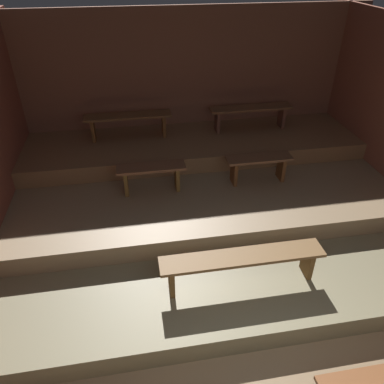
{
  "coord_description": "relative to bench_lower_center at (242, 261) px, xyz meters",
  "views": [
    {
      "loc": [
        -0.96,
        -0.7,
        3.37
      ],
      "look_at": [
        -0.24,
        3.47,
        0.58
      ],
      "focal_mm": 35.13,
      "sensor_mm": 36.0,
      "label": 1
    }
  ],
  "objects": [
    {
      "name": "wall_back",
      "position": [
        -0.06,
        3.34,
        0.75
      ],
      "size": [
        6.09,
        0.06,
        2.63
      ],
      "primitive_type": "cube",
      "color": "brown",
      "rests_on": "ground"
    },
    {
      "name": "platform_middle",
      "position": [
        -0.06,
        1.91,
        -0.18
      ],
      "size": [
        5.29,
        2.81,
        0.25
      ],
      "primitive_type": "cube",
      "color": "#8C7353",
      "rests_on": "platform_lower"
    },
    {
      "name": "bench_middle_left",
      "position": [
        -0.82,
        1.63,
        0.22
      ],
      "size": [
        0.92,
        0.28,
        0.39
      ],
      "color": "brown",
      "rests_on": "platform_middle"
    },
    {
      "name": "platform_upper",
      "position": [
        -0.06,
        2.64,
        0.07
      ],
      "size": [
        5.29,
        1.34,
        0.25
      ],
      "primitive_type": "cube",
      "color": "olive",
      "rests_on": "platform_middle"
    },
    {
      "name": "bench_upper_left",
      "position": [
        -1.06,
        2.87,
        0.49
      ],
      "size": [
        1.36,
        0.28,
        0.39
      ],
      "color": "brown",
      "rests_on": "platform_upper"
    },
    {
      "name": "bench_upper_right",
      "position": [
        0.94,
        2.87,
        0.49
      ],
      "size": [
        1.36,
        0.28,
        0.39
      ],
      "color": "brown",
      "rests_on": "platform_upper"
    },
    {
      "name": "ground",
      "position": [
        -0.06,
        0.61,
        -0.6
      ],
      "size": [
        6.09,
        6.2,
        0.08
      ],
      "primitive_type": "cube",
      "color": "#81684A"
    },
    {
      "name": "bench_lower_center",
      "position": [
        0.0,
        0.0,
        0.0
      ],
      "size": [
        1.76,
        0.28,
        0.39
      ],
      "color": "brown",
      "rests_on": "platform_lower"
    },
    {
      "name": "bench_middle_right",
      "position": [
        0.7,
        1.63,
        0.22
      ],
      "size": [
        0.92,
        0.28,
        0.39
      ],
      "color": "brown",
      "rests_on": "platform_middle"
    },
    {
      "name": "platform_lower",
      "position": [
        -0.06,
        1.31,
        -0.44
      ],
      "size": [
        5.29,
        4.01,
        0.25
      ],
      "primitive_type": "cube",
      "color": "#7D7456",
      "rests_on": "ground"
    }
  ]
}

